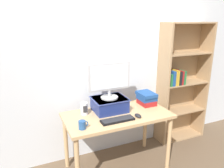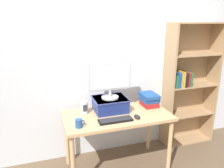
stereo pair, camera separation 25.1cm
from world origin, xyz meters
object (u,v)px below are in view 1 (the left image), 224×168
(bookshelf_unit, at_px, (181,82))
(riser_box, at_px, (109,104))
(desk, at_px, (117,121))
(keyboard, at_px, (118,120))
(book_stack, at_px, (147,98))
(coffee_mug, at_px, (82,125))
(computer_monitor, at_px, (109,79))
(computer_mouse, at_px, (138,116))
(desk_speaker, at_px, (84,109))

(bookshelf_unit, bearing_deg, riser_box, -171.16)
(desk, relative_size, keyboard, 3.31)
(bookshelf_unit, relative_size, book_stack, 6.94)
(riser_box, xyz_separation_m, coffee_mug, (-0.44, -0.32, -0.04))
(computer_monitor, relative_size, book_stack, 2.00)
(bookshelf_unit, relative_size, computer_mouse, 17.15)
(bookshelf_unit, xyz_separation_m, book_stack, (-0.73, -0.20, -0.08))
(coffee_mug, height_order, desk_speaker, desk_speaker)
(keyboard, distance_m, coffee_mug, 0.41)
(bookshelf_unit, xyz_separation_m, keyboard, (-1.29, -0.49, -0.15))
(desk, height_order, computer_mouse, computer_mouse)
(computer_mouse, bearing_deg, coffee_mug, -178.84)
(book_stack, bearing_deg, riser_box, -179.90)
(desk, relative_size, coffee_mug, 11.95)
(book_stack, relative_size, desk_speaker, 1.79)
(desk_speaker, bearing_deg, coffee_mug, -109.98)
(book_stack, xyz_separation_m, coffee_mug, (-0.97, -0.32, -0.04))
(coffee_mug, bearing_deg, bookshelf_unit, 16.78)
(computer_monitor, height_order, coffee_mug, computer_monitor)
(desk, distance_m, coffee_mug, 0.54)
(computer_monitor, distance_m, book_stack, 0.62)
(bookshelf_unit, relative_size, coffee_mug, 16.99)
(bookshelf_unit, height_order, book_stack, bookshelf_unit)
(desk, bearing_deg, computer_mouse, -44.06)
(computer_monitor, distance_m, keyboard, 0.49)
(bookshelf_unit, bearing_deg, computer_monitor, -171.10)
(bookshelf_unit, xyz_separation_m, riser_box, (-1.26, -0.20, -0.08))
(desk, distance_m, book_stack, 0.53)
(coffee_mug, bearing_deg, desk, 21.19)
(coffee_mug, bearing_deg, desk_speaker, 70.02)
(desk, distance_m, keyboard, 0.21)
(bookshelf_unit, bearing_deg, computer_mouse, -154.28)
(coffee_mug, bearing_deg, computer_monitor, 35.79)
(book_stack, bearing_deg, coffee_mug, -161.88)
(desk, bearing_deg, book_stack, 14.97)
(computer_mouse, bearing_deg, computer_monitor, 126.92)
(book_stack, bearing_deg, desk_speaker, 178.54)
(coffee_mug, distance_m, desk_speaker, 0.36)
(desk, bearing_deg, riser_box, 109.93)
(computer_monitor, bearing_deg, book_stack, 0.25)
(desk_speaker, bearing_deg, bookshelf_unit, 6.30)
(riser_box, height_order, keyboard, riser_box)
(keyboard, bearing_deg, computer_monitor, 84.16)
(bookshelf_unit, bearing_deg, coffee_mug, -163.22)
(desk, height_order, coffee_mug, coffee_mug)
(desk, xyz_separation_m, computer_monitor, (-0.05, 0.13, 0.49))
(desk, relative_size, computer_mouse, 12.07)
(desk, xyz_separation_m, keyboard, (-0.08, -0.17, 0.10))
(desk_speaker, bearing_deg, desk, -22.78)
(riser_box, relative_size, keyboard, 1.08)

